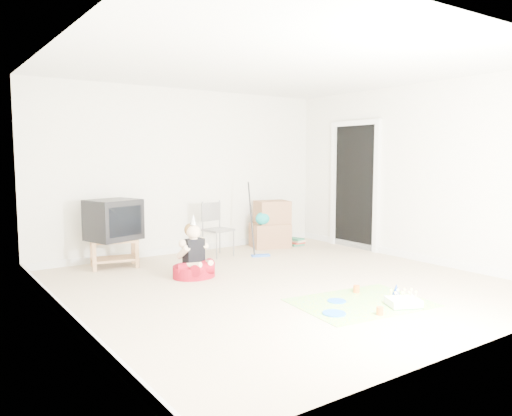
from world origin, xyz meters
TOP-DOWN VIEW (x-y plane):
  - ground at (0.00, 0.00)m, footprint 5.00×5.00m
  - doorway_recess at (2.48, 1.20)m, footprint 0.02×0.90m
  - tv_stand at (-1.36, 2.05)m, footprint 0.69×0.51m
  - crt_tv at (-1.36, 2.05)m, footprint 0.78×0.71m
  - folding_chair at (0.22, 1.89)m, footprint 0.44×0.43m
  - cardboard_boxes at (1.36, 2.06)m, footprint 0.74×0.63m
  - floor_mop at (0.75, 1.50)m, footprint 0.30×0.37m
  - book_pile at (1.82, 1.97)m, footprint 0.24×0.30m
  - seated_woman at (-0.72, 0.91)m, footprint 0.63×0.63m
  - party_mat at (0.21, -1.11)m, footprint 1.50×1.16m
  - birthday_cake at (0.46, -1.46)m, footprint 0.40×0.37m
  - blue_plate_near at (0.02, -0.94)m, footprint 0.26×0.26m
  - blue_plate_far at (-0.30, -1.23)m, footprint 0.26×0.26m
  - orange_cup_near at (0.45, -0.81)m, footprint 0.10×0.10m
  - orange_cup_far at (0.05, -1.51)m, footprint 0.09×0.09m
  - blue_party_hat at (0.66, -1.20)m, footprint 0.13×0.13m

SIDE VIEW (x-z plane):
  - ground at x=0.00m, z-range 0.00..0.00m
  - party_mat at x=0.21m, z-range 0.00..0.01m
  - blue_plate_near at x=0.02m, z-range 0.01..0.02m
  - blue_plate_far at x=-0.30m, z-range 0.01..0.02m
  - birthday_cake at x=0.46m, z-range -0.03..0.12m
  - orange_cup_far at x=0.05m, z-range 0.01..0.09m
  - orange_cup_near at x=0.45m, z-range 0.01..0.09m
  - book_pile at x=1.82m, z-range 0.00..0.12m
  - blue_party_hat at x=0.66m, z-range 0.01..0.16m
  - seated_woman at x=-0.72m, z-range -0.23..0.59m
  - tv_stand at x=-1.36m, z-range 0.04..0.43m
  - floor_mop at x=0.75m, z-range -0.31..0.83m
  - cardboard_boxes at x=1.36m, z-range -0.02..0.77m
  - folding_chair at x=0.22m, z-range -0.01..0.84m
  - crt_tv at x=-1.36m, z-range 0.39..0.95m
  - doorway_recess at x=2.48m, z-range 0.00..2.05m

